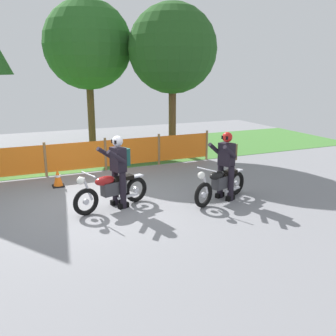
% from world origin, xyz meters
% --- Properties ---
extents(ground, '(24.00, 24.00, 0.02)m').
position_xyz_m(ground, '(0.00, 0.00, -0.01)').
color(ground, gray).
extents(grass_verge, '(24.00, 5.05, 0.01)m').
position_xyz_m(grass_verge, '(0.00, 5.58, 0.01)').
color(grass_verge, '#427A33').
rests_on(grass_verge, ground).
extents(barrier_fence, '(9.31, 0.08, 1.05)m').
position_xyz_m(barrier_fence, '(0.00, 3.06, 0.54)').
color(barrier_fence, olive).
rests_on(barrier_fence, ground).
extents(tree_near_left, '(3.39, 3.39, 5.75)m').
position_xyz_m(tree_near_left, '(1.30, 6.57, 4.05)').
color(tree_near_left, brown).
rests_on(tree_near_left, ground).
extents(tree_near_right, '(3.25, 3.25, 5.50)m').
position_xyz_m(tree_near_right, '(3.97, 4.61, 3.86)').
color(tree_near_right, brown).
rests_on(tree_near_right, ground).
extents(motorcycle_lead, '(1.93, 0.79, 0.94)m').
position_xyz_m(motorcycle_lead, '(0.16, -0.40, 0.46)').
color(motorcycle_lead, black).
rests_on(motorcycle_lead, ground).
extents(motorcycle_trailing, '(1.84, 0.89, 0.92)m').
position_xyz_m(motorcycle_trailing, '(2.75, -0.96, 0.44)').
color(motorcycle_trailing, black).
rests_on(motorcycle_trailing, ground).
extents(rider_lead, '(0.76, 0.66, 1.69)m').
position_xyz_m(rider_lead, '(0.36, -0.33, 0.95)').
color(rider_lead, black).
rests_on(rider_lead, ground).
extents(rider_trailing, '(0.78, 0.68, 1.69)m').
position_xyz_m(rider_trailing, '(2.94, -0.88, 0.95)').
color(rider_trailing, black).
rests_on(rider_trailing, ground).
extents(traffic_cone, '(0.32, 0.32, 0.53)m').
position_xyz_m(traffic_cone, '(-0.74, 1.86, 0.26)').
color(traffic_cone, black).
rests_on(traffic_cone, ground).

